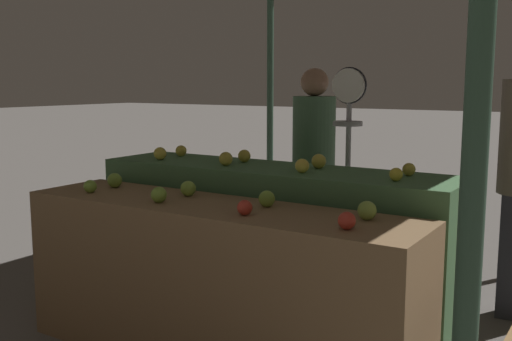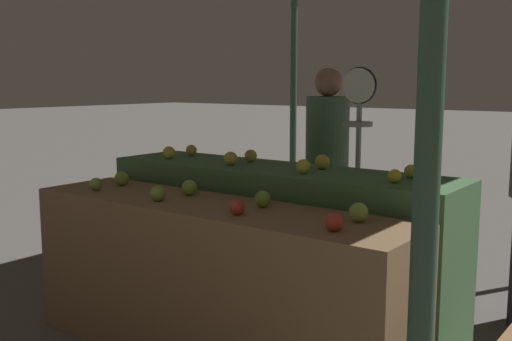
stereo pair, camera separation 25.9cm
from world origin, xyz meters
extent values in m
cylinder|color=#33513D|center=(1.48, -0.83, 1.21)|extent=(0.07, 0.07, 2.41)
cylinder|color=#33513D|center=(-1.48, 3.02, 1.21)|extent=(0.07, 0.07, 2.41)
cube|color=olive|center=(0.00, 0.00, 0.43)|extent=(2.26, 0.55, 0.86)
cube|color=#4C7A4C|center=(0.00, 0.60, 0.50)|extent=(2.26, 0.55, 0.99)
sphere|color=#7AA338|center=(-0.80, -0.11, 0.90)|extent=(0.08, 0.08, 0.08)
sphere|color=#7AA338|center=(-0.28, -0.11, 0.91)|extent=(0.09, 0.09, 0.09)
sphere|color=red|center=(0.28, -0.12, 0.90)|extent=(0.08, 0.08, 0.08)
sphere|color=red|center=(0.81, -0.11, 0.90)|extent=(0.08, 0.08, 0.08)
sphere|color=#7AA338|center=(-0.81, 0.10, 0.91)|extent=(0.09, 0.09, 0.09)
sphere|color=#84AD3D|center=(-0.26, 0.12, 0.91)|extent=(0.09, 0.09, 0.09)
sphere|color=#7AA338|center=(0.27, 0.10, 0.91)|extent=(0.09, 0.09, 0.09)
sphere|color=#8EB247|center=(0.81, 0.11, 0.91)|extent=(0.09, 0.09, 0.09)
sphere|color=yellow|center=(-0.80, 0.50, 1.03)|extent=(0.08, 0.08, 0.08)
sphere|color=gold|center=(-0.27, 0.50, 1.03)|extent=(0.09, 0.09, 0.09)
sphere|color=yellow|center=(0.26, 0.49, 1.03)|extent=(0.08, 0.08, 0.08)
sphere|color=gold|center=(0.81, 0.50, 1.03)|extent=(0.07, 0.07, 0.07)
sphere|color=yellow|center=(-0.80, 0.72, 1.03)|extent=(0.08, 0.08, 0.08)
sphere|color=gold|center=(-0.27, 0.70, 1.03)|extent=(0.08, 0.08, 0.08)
sphere|color=gold|center=(0.26, 0.70, 1.03)|extent=(0.09, 0.09, 0.09)
sphere|color=gold|center=(0.81, 0.71, 1.03)|extent=(0.07, 0.07, 0.07)
cylinder|color=#99999E|center=(0.19, 1.30, 0.75)|extent=(0.04, 0.04, 1.50)
cylinder|color=black|center=(0.19, 1.29, 1.48)|extent=(0.25, 0.01, 0.25)
cylinder|color=silver|center=(0.19, 1.28, 1.48)|extent=(0.23, 0.02, 0.23)
cylinder|color=#99999E|center=(0.19, 1.28, 1.29)|extent=(0.01, 0.01, 0.14)
cylinder|color=#99999E|center=(0.19, 1.28, 1.22)|extent=(0.20, 0.20, 0.03)
cube|color=#2D2D38|center=(-0.23, 1.60, 0.37)|extent=(0.28, 0.23, 0.75)
cylinder|color=#476B4C|center=(-0.23, 1.60, 1.07)|extent=(0.42, 0.42, 0.65)
sphere|color=#936B51|center=(-0.23, 1.60, 1.50)|extent=(0.21, 0.21, 0.21)
camera|label=1|loc=(1.84, -2.47, 1.50)|focal=42.00mm
camera|label=2|loc=(2.05, -2.32, 1.50)|focal=42.00mm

